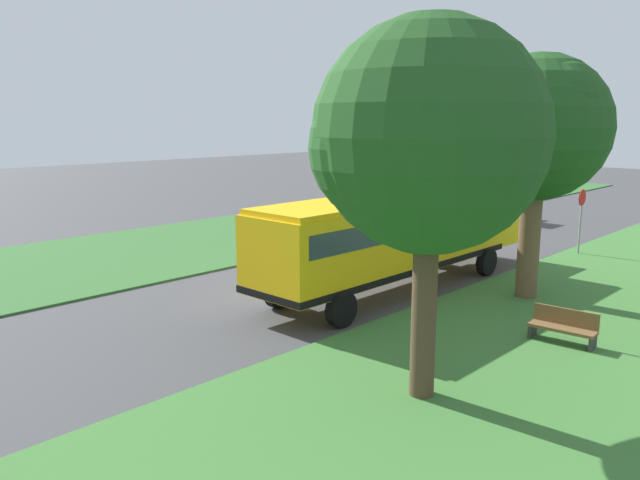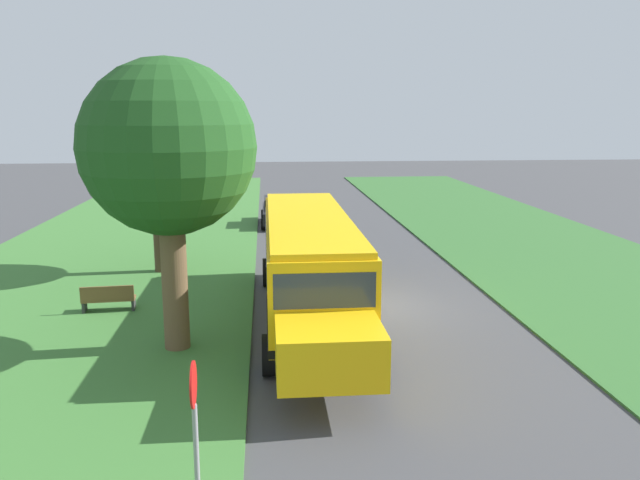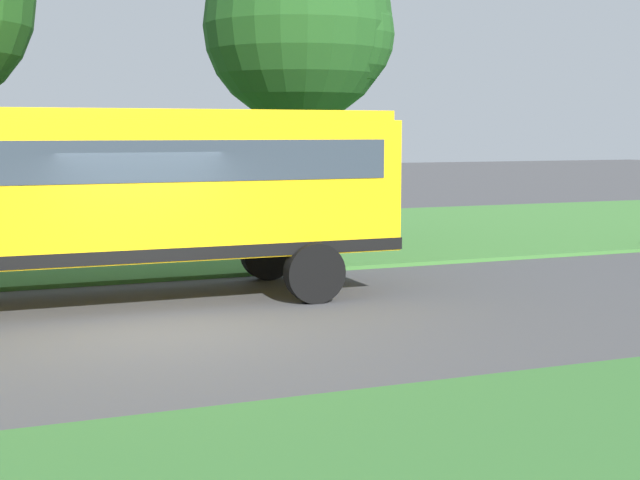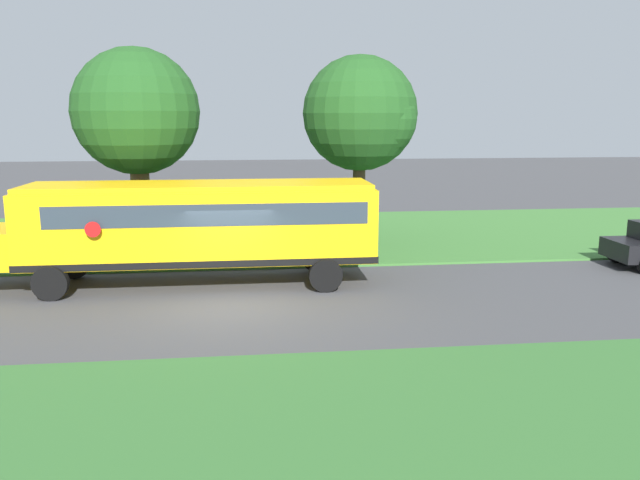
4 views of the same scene
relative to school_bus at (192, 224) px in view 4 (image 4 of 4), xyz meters
The scene contains 6 objects.
ground_plane 3.21m from the school_bus, 27.05° to the left, with size 120.00×120.00×0.00m, color #424244.
grass_verge 8.03m from the school_bus, behind, with size 12.00×80.00×0.08m, color #3D7533.
school_bus is the anchor object (origin of this frame).
oak_tree_beside_bus 5.50m from the school_bus, 151.34° to the right, with size 4.40×4.40×7.52m.
oak_tree_roadside_mid 8.79m from the school_bus, 129.95° to the left, with size 4.48×4.48×7.51m.
park_bench 6.47m from the school_bus, 169.16° to the left, with size 1.63×0.63×0.92m.
Camera 4 is at (16.82, 0.59, 5.12)m, focal length 35.00 mm.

